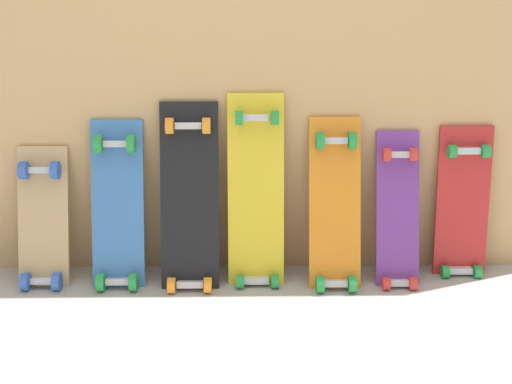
% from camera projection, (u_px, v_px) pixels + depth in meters
% --- Properties ---
extents(ground_plane, '(12.00, 12.00, 0.00)m').
position_uv_depth(ground_plane, '(256.00, 271.00, 2.78)').
color(ground_plane, '#9E9991').
extents(plywood_wall_panel, '(2.47, 0.04, 1.83)m').
position_uv_depth(plywood_wall_panel, '(255.00, 33.00, 2.54)').
color(plywood_wall_panel, tan).
rests_on(plywood_wall_panel, ground).
extents(skateboard_natural, '(0.19, 0.23, 0.57)m').
position_uv_depth(skateboard_natural, '(43.00, 225.00, 2.64)').
color(skateboard_natural, tan).
rests_on(skateboard_natural, ground).
extents(skateboard_blue, '(0.19, 0.24, 0.67)m').
position_uv_depth(skateboard_blue, '(118.00, 213.00, 2.62)').
color(skateboard_blue, '#386BAD').
rests_on(skateboard_blue, ground).
extents(skateboard_black, '(0.22, 0.26, 0.74)m').
position_uv_depth(skateboard_black, '(190.00, 205.00, 2.61)').
color(skateboard_black, black).
rests_on(skateboard_black, ground).
extents(skateboard_yellow, '(0.21, 0.22, 0.78)m').
position_uv_depth(skateboard_yellow, '(257.00, 200.00, 2.63)').
color(skateboard_yellow, gold).
rests_on(skateboard_yellow, ground).
extents(skateboard_orange, '(0.19, 0.26, 0.68)m').
position_uv_depth(skateboard_orange, '(335.00, 212.00, 2.62)').
color(skateboard_orange, orange).
rests_on(skateboard_orange, ground).
extents(skateboard_purple, '(0.16, 0.24, 0.64)m').
position_uv_depth(skateboard_purple, '(398.00, 219.00, 2.65)').
color(skateboard_purple, '#6B338C').
rests_on(skateboard_purple, ground).
extents(skateboard_red, '(0.20, 0.14, 0.65)m').
position_uv_depth(skateboard_red, '(462.00, 210.00, 2.70)').
color(skateboard_red, '#B22626').
rests_on(skateboard_red, ground).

